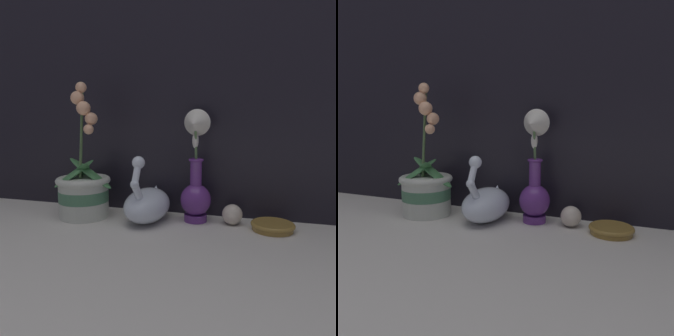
% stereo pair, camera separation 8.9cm
% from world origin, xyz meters
% --- Properties ---
extents(ground_plane, '(2.80, 2.80, 0.00)m').
position_xyz_m(ground_plane, '(0.00, 0.00, 0.00)').
color(ground_plane, beige).
extents(window_backdrop, '(2.80, 0.03, 1.20)m').
position_xyz_m(window_backdrop, '(0.00, 0.24, 0.60)').
color(window_backdrop, black).
rests_on(window_backdrop, ground_plane).
extents(orchid_potted_plant, '(0.18, 0.17, 0.39)m').
position_xyz_m(orchid_potted_plant, '(-0.26, 0.11, 0.08)').
color(orchid_potted_plant, beige).
rests_on(orchid_potted_plant, ground_plane).
extents(swan_figurine, '(0.12, 0.21, 0.19)m').
position_xyz_m(swan_figurine, '(-0.06, 0.12, 0.05)').
color(swan_figurine, silver).
rests_on(swan_figurine, ground_plane).
extents(blue_vase, '(0.09, 0.10, 0.32)m').
position_xyz_m(blue_vase, '(0.07, 0.15, 0.13)').
color(blue_vase, '#602D7F').
rests_on(blue_vase, ground_plane).
extents(glass_sphere, '(0.06, 0.06, 0.06)m').
position_xyz_m(glass_sphere, '(0.17, 0.15, 0.03)').
color(glass_sphere, beige).
rests_on(glass_sphere, ground_plane).
extents(amber_dish, '(0.11, 0.11, 0.02)m').
position_xyz_m(amber_dish, '(0.28, 0.13, 0.01)').
color(amber_dish, olive).
rests_on(amber_dish, ground_plane).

